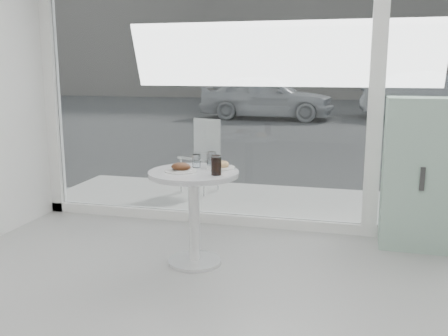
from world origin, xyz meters
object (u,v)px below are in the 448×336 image
(car_white, at_px, (267,97))
(cola_glass, at_px, (216,166))
(main_table, at_px, (194,198))
(water_tumbler_b, at_px, (211,160))
(plate_fritter, at_px, (181,168))
(water_tumbler_a, at_px, (197,162))
(plate_donut, at_px, (220,166))
(mint_cabinet, at_px, (419,174))
(patio_chair, at_px, (203,150))
(car_silver, at_px, (434,95))

(car_white, relative_size, cola_glass, 27.24)
(main_table, height_order, water_tumbler_b, water_tumbler_b)
(plate_fritter, xyz_separation_m, water_tumbler_a, (0.06, 0.19, 0.02))
(plate_donut, bearing_deg, water_tumbler_a, -175.63)
(plate_donut, bearing_deg, car_white, 97.72)
(mint_cabinet, distance_m, plate_donut, 1.77)
(plate_donut, relative_size, cola_glass, 1.62)
(patio_chair, relative_size, plate_fritter, 3.52)
(mint_cabinet, height_order, patio_chair, mint_cabinet)
(main_table, distance_m, patio_chair, 2.28)
(plate_fritter, bearing_deg, patio_chair, 102.73)
(cola_glass, bearing_deg, plate_donut, 97.96)
(car_white, bearing_deg, water_tumbler_b, -169.80)
(car_white, relative_size, car_silver, 0.92)
(patio_chair, bearing_deg, water_tumbler_a, -59.28)
(main_table, bearing_deg, water_tumbler_a, 98.74)
(patio_chair, distance_m, cola_glass, 2.44)
(main_table, xyz_separation_m, car_white, (-1.40, 11.75, 0.15))
(mint_cabinet, distance_m, water_tumbler_a, 1.96)
(car_white, relative_size, plate_fritter, 15.97)
(car_white, xyz_separation_m, water_tumbler_a, (1.37, -11.60, 0.12))
(car_white, bearing_deg, plate_donut, -169.41)
(patio_chair, xyz_separation_m, water_tumbler_b, (0.68, -1.99, 0.26))
(plate_donut, height_order, cola_glass, cola_glass)
(plate_donut, height_order, water_tumbler_a, water_tumbler_a)
(cola_glass, bearing_deg, mint_cabinet, 31.46)
(plate_fritter, height_order, water_tumbler_a, water_tumbler_a)
(main_table, distance_m, water_tumbler_a, 0.31)
(car_silver, xyz_separation_m, plate_fritter, (-3.71, -13.11, 0.07))
(car_silver, xyz_separation_m, plate_donut, (-3.44, -12.90, 0.06))
(main_table, relative_size, mint_cabinet, 0.58)
(cola_glass, bearing_deg, plate_fritter, 170.78)
(plate_donut, distance_m, cola_glass, 0.26)
(patio_chair, height_order, car_silver, car_silver)
(car_white, distance_m, plate_donut, 11.69)
(car_silver, distance_m, water_tumbler_b, 13.34)
(water_tumbler_a, bearing_deg, water_tumbler_b, 28.02)
(mint_cabinet, xyz_separation_m, cola_glass, (-1.58, -0.97, 0.18))
(plate_donut, bearing_deg, plate_fritter, -141.85)
(patio_chair, distance_m, plate_donut, 2.19)
(water_tumbler_a, bearing_deg, main_table, -81.26)
(patio_chair, distance_m, plate_fritter, 2.31)
(patio_chair, bearing_deg, car_silver, 83.97)
(car_silver, bearing_deg, mint_cabinet, 172.52)
(mint_cabinet, xyz_separation_m, water_tumbler_b, (-1.70, -0.67, 0.16))
(plate_donut, distance_m, water_tumbler_a, 0.20)
(mint_cabinet, height_order, water_tumbler_a, mint_cabinet)
(water_tumbler_a, relative_size, cola_glass, 0.73)
(plate_donut, bearing_deg, car_silver, 75.05)
(mint_cabinet, height_order, car_silver, car_silver)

